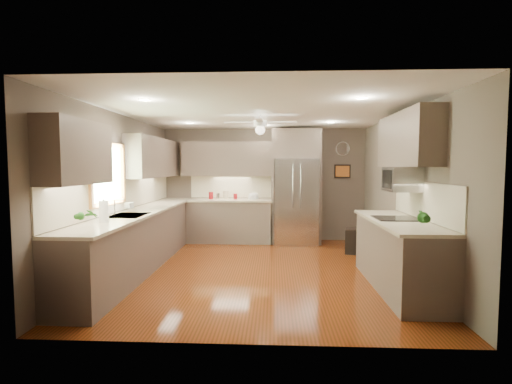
# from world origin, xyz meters

# --- Properties ---
(floor) EXTENTS (5.00, 5.00, 0.00)m
(floor) POSITION_xyz_m (0.00, 0.00, 0.00)
(floor) COLOR #472009
(floor) RESTS_ON ground
(ceiling) EXTENTS (5.00, 5.00, 0.00)m
(ceiling) POSITION_xyz_m (0.00, 0.00, 2.50)
(ceiling) COLOR white
(ceiling) RESTS_ON ground
(wall_back) EXTENTS (4.50, 0.00, 4.50)m
(wall_back) POSITION_xyz_m (0.00, 2.50, 1.25)
(wall_back) COLOR brown
(wall_back) RESTS_ON ground
(wall_front) EXTENTS (4.50, 0.00, 4.50)m
(wall_front) POSITION_xyz_m (0.00, -2.50, 1.25)
(wall_front) COLOR brown
(wall_front) RESTS_ON ground
(wall_left) EXTENTS (0.00, 5.00, 5.00)m
(wall_left) POSITION_xyz_m (-2.25, 0.00, 1.25)
(wall_left) COLOR brown
(wall_left) RESTS_ON ground
(wall_right) EXTENTS (0.00, 5.00, 5.00)m
(wall_right) POSITION_xyz_m (2.25, 0.00, 1.25)
(wall_right) COLOR brown
(wall_right) RESTS_ON ground
(canister_a) EXTENTS (0.11, 0.11, 0.16)m
(canister_a) POSITION_xyz_m (-1.15, 2.19, 1.02)
(canister_a) COLOR maroon
(canister_a) RESTS_ON back_run
(canister_b) EXTENTS (0.09, 0.09, 0.13)m
(canister_b) POSITION_xyz_m (-0.99, 2.20, 1.01)
(canister_b) COLOR silver
(canister_b) RESTS_ON back_run
(canister_c) EXTENTS (0.13, 0.13, 0.20)m
(canister_c) POSITION_xyz_m (-0.83, 2.25, 1.03)
(canister_c) COLOR tan
(canister_c) RESTS_ON back_run
(canister_d) EXTENTS (0.10, 0.10, 0.13)m
(canister_d) POSITION_xyz_m (-0.61, 2.19, 1.00)
(canister_d) COLOR maroon
(canister_d) RESTS_ON back_run
(soap_bottle) EXTENTS (0.10, 0.10, 0.20)m
(soap_bottle) POSITION_xyz_m (-2.07, -0.05, 1.04)
(soap_bottle) COLOR white
(soap_bottle) RESTS_ON left_run
(potted_plant_left) EXTENTS (0.19, 0.16, 0.30)m
(potted_plant_left) POSITION_xyz_m (-1.95, -1.65, 1.09)
(potted_plant_left) COLOR #22611B
(potted_plant_left) RESTS_ON left_run
(potted_plant_right) EXTENTS (0.17, 0.14, 0.29)m
(potted_plant_right) POSITION_xyz_m (1.93, -1.61, 1.09)
(potted_plant_right) COLOR #22611B
(potted_plant_right) RESTS_ON right_run
(bowl) EXTENTS (0.26, 0.26, 0.06)m
(bowl) POSITION_xyz_m (-0.22, 2.20, 0.97)
(bowl) COLOR tan
(bowl) RESTS_ON back_run
(left_run) EXTENTS (0.65, 4.70, 1.45)m
(left_run) POSITION_xyz_m (-1.95, 0.15, 0.48)
(left_run) COLOR brown
(left_run) RESTS_ON ground
(back_run) EXTENTS (1.85, 0.65, 1.45)m
(back_run) POSITION_xyz_m (-0.72, 2.20, 0.48)
(back_run) COLOR brown
(back_run) RESTS_ON ground
(uppers) EXTENTS (4.50, 4.70, 0.95)m
(uppers) POSITION_xyz_m (-0.74, 0.71, 1.87)
(uppers) COLOR brown
(uppers) RESTS_ON wall_left
(window) EXTENTS (0.05, 1.12, 0.92)m
(window) POSITION_xyz_m (-2.22, -0.50, 1.55)
(window) COLOR #BFF2B2
(window) RESTS_ON wall_left
(sink) EXTENTS (0.50, 0.70, 0.32)m
(sink) POSITION_xyz_m (-1.93, -0.50, 0.91)
(sink) COLOR silver
(sink) RESTS_ON left_run
(refrigerator) EXTENTS (1.06, 0.75, 2.45)m
(refrigerator) POSITION_xyz_m (0.70, 2.16, 1.19)
(refrigerator) COLOR silver
(refrigerator) RESTS_ON ground
(right_run) EXTENTS (0.70, 2.20, 1.45)m
(right_run) POSITION_xyz_m (1.93, -0.80, 0.48)
(right_run) COLOR brown
(right_run) RESTS_ON ground
(microwave) EXTENTS (0.43, 0.55, 0.34)m
(microwave) POSITION_xyz_m (2.03, -0.55, 1.48)
(microwave) COLOR silver
(microwave) RESTS_ON wall_right
(ceiling_fan) EXTENTS (1.18, 1.18, 0.32)m
(ceiling_fan) POSITION_xyz_m (-0.00, 0.30, 2.33)
(ceiling_fan) COLOR white
(ceiling_fan) RESTS_ON ceiling
(recessed_lights) EXTENTS (2.84, 3.14, 0.01)m
(recessed_lights) POSITION_xyz_m (-0.04, 0.40, 2.49)
(recessed_lights) COLOR white
(recessed_lights) RESTS_ON ceiling
(wall_clock) EXTENTS (0.30, 0.03, 0.30)m
(wall_clock) POSITION_xyz_m (1.75, 2.48, 2.05)
(wall_clock) COLOR white
(wall_clock) RESTS_ON wall_back
(framed_print) EXTENTS (0.36, 0.03, 0.30)m
(framed_print) POSITION_xyz_m (1.75, 2.48, 1.55)
(framed_print) COLOR black
(framed_print) RESTS_ON wall_back
(stool) EXTENTS (0.50, 0.50, 0.48)m
(stool) POSITION_xyz_m (1.82, 1.26, 0.24)
(stool) COLOR black
(stool) RESTS_ON ground
(paper_towel) EXTENTS (0.12, 0.12, 0.30)m
(paper_towel) POSITION_xyz_m (-1.96, -1.20, 1.08)
(paper_towel) COLOR white
(paper_towel) RESTS_ON left_run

